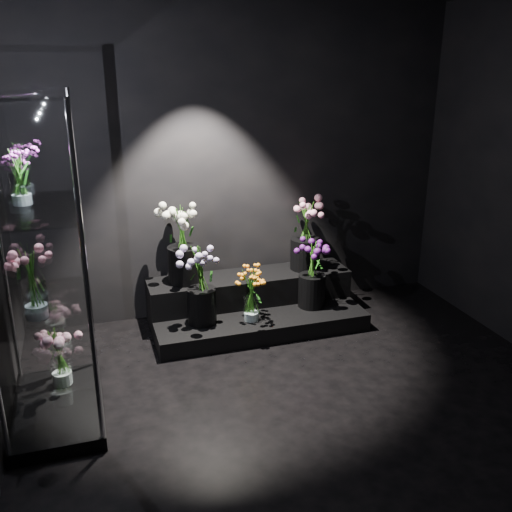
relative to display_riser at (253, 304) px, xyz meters
name	(u,v)px	position (x,y,z in m)	size (l,w,h in m)	color
floor	(322,422)	(-0.01, -1.63, -0.17)	(4.00, 4.00, 0.00)	black
wall_back	(239,164)	(-0.01, 0.37, 1.23)	(4.00, 4.00, 0.00)	black
display_riser	(253,304)	(0.00, 0.00, 0.00)	(1.88, 0.83, 0.42)	black
display_case	(40,270)	(-1.70, -1.01, 0.90)	(0.58, 0.97, 2.14)	black
bouquet_orange_bells	(251,295)	(-0.11, -0.29, 0.23)	(0.32, 0.32, 0.47)	white
bouquet_lilac	(201,281)	(-0.52, -0.21, 0.37)	(0.40, 0.40, 0.69)	black
bouquet_purple	(312,271)	(0.51, -0.17, 0.33)	(0.34, 0.34, 0.62)	black
bouquet_cream_roses	(182,240)	(-0.61, 0.12, 0.64)	(0.48, 0.48, 0.70)	black
bouquet_pink_roses	(306,232)	(0.55, 0.12, 0.60)	(0.46, 0.46, 0.66)	black
bouquet_case_pink	(33,282)	(-1.74, -1.20, 0.89)	(0.33, 0.33, 0.44)	white
bouquet_case_magenta	(19,176)	(-1.76, -0.90, 1.47)	(0.22, 0.22, 0.35)	white
bouquet_case_base_pink	(60,354)	(-1.67, -0.77, 0.16)	(0.40, 0.40, 0.44)	white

